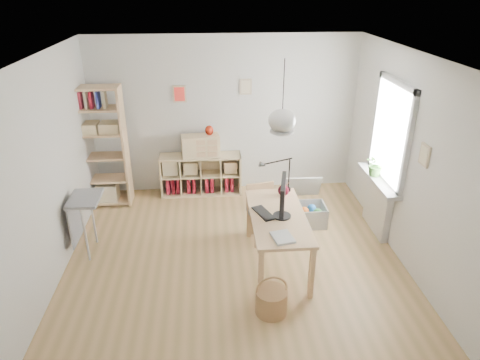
{
  "coord_description": "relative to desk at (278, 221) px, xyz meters",
  "views": [
    {
      "loc": [
        -0.31,
        -4.83,
        3.48
      ],
      "look_at": [
        0.1,
        0.3,
        1.05
      ],
      "focal_mm": 32.0,
      "sensor_mm": 36.0,
      "label": 1
    }
  ],
  "objects": [
    {
      "name": "storage_chest",
      "position": [
        0.62,
        1.05,
        -0.44
      ],
      "size": [
        0.63,
        0.71,
        0.66
      ],
      "rotation": [
        0.0,
        0.0,
        -0.01
      ],
      "color": "silver",
      "rests_on": "ground"
    },
    {
      "name": "potted_plant",
      "position": [
        1.57,
        0.86,
        0.37
      ],
      "size": [
        0.38,
        0.36,
        0.34
      ],
      "primitive_type": "imported",
      "rotation": [
        0.0,
        0.0,
        0.36
      ],
      "color": "#366325",
      "rests_on": "windowsill"
    },
    {
      "name": "window_unit",
      "position": [
        1.68,
        0.75,
        0.89
      ],
      "size": [
        0.07,
        1.16,
        1.46
      ],
      "color": "white",
      "rests_on": "ground"
    },
    {
      "name": "monitor",
      "position": [
        0.04,
        -0.04,
        0.38
      ],
      "size": [
        0.23,
        0.57,
        0.5
      ],
      "rotation": [
        0.0,
        0.0,
        -0.21
      ],
      "color": "black",
      "rests_on": "desk"
    },
    {
      "name": "room_shell",
      "position": [
        -0.0,
        0.0,
        1.34
      ],
      "size": [
        4.5,
        4.5,
        4.5
      ],
      "color": "white",
      "rests_on": "ground"
    },
    {
      "name": "side_table",
      "position": [
        -2.59,
        0.5,
        0.01
      ],
      "size": [
        0.4,
        0.55,
        0.85
      ],
      "color": "gray",
      "rests_on": "ground"
    },
    {
      "name": "wicker_basket",
      "position": [
        -0.2,
        -0.91,
        -0.49
      ],
      "size": [
        0.37,
        0.36,
        0.5
      ],
      "rotation": [
        0.0,
        0.0,
        0.08
      ],
      "color": "#A5734A",
      "rests_on": "ground"
    },
    {
      "name": "windowsill",
      "position": [
        1.59,
        0.75,
        0.17
      ],
      "size": [
        0.22,
        1.2,
        0.06
      ],
      "primitive_type": "cube",
      "color": "silver",
      "rests_on": "radiator"
    },
    {
      "name": "drawer_chest",
      "position": [
        -0.99,
        2.19,
        0.25
      ],
      "size": [
        0.67,
        0.37,
        0.36
      ],
      "primitive_type": "cube",
      "rotation": [
        0.0,
        0.0,
        0.12
      ],
      "color": "beige",
      "rests_on": "cube_shelf"
    },
    {
      "name": "task_lamp",
      "position": [
        0.02,
        0.61,
        0.44
      ],
      "size": [
        0.48,
        0.18,
        0.51
      ],
      "color": "black",
      "rests_on": "desk"
    },
    {
      "name": "radiator",
      "position": [
        1.64,
        0.75,
        -0.26
      ],
      "size": [
        0.1,
        0.8,
        0.8
      ],
      "primitive_type": "cube",
      "color": "silver",
      "rests_on": "ground"
    },
    {
      "name": "red_vase",
      "position": [
        -0.83,
        2.19,
        0.51
      ],
      "size": [
        0.14,
        0.14,
        0.17
      ],
      "primitive_type": "ellipsoid",
      "color": "maroon",
      "rests_on": "drawer_chest"
    },
    {
      "name": "desk",
      "position": [
        0.0,
        0.0,
        0.0
      ],
      "size": [
        0.7,
        1.5,
        0.75
      ],
      "color": "#E2B781",
      "rests_on": "ground"
    },
    {
      "name": "cube_shelf",
      "position": [
        -1.02,
        2.23,
        -0.36
      ],
      "size": [
        1.4,
        0.38,
        0.72
      ],
      "color": "beige",
      "rests_on": "ground"
    },
    {
      "name": "keyboard",
      "position": [
        -0.18,
        0.05,
        0.1
      ],
      "size": [
        0.28,
        0.42,
        0.02
      ],
      "primitive_type": "cube",
      "rotation": [
        0.0,
        0.0,
        0.37
      ],
      "color": "black",
      "rests_on": "desk"
    },
    {
      "name": "chair",
      "position": [
        -0.11,
        0.66,
        -0.18
      ],
      "size": [
        0.48,
        0.48,
        0.83
      ],
      "rotation": [
        0.0,
        0.0,
        0.2
      ],
      "color": "gray",
      "rests_on": "ground"
    },
    {
      "name": "tall_bookshelf",
      "position": [
        -2.59,
        1.95,
        0.43
      ],
      "size": [
        0.8,
        0.38,
        2.0
      ],
      "color": "#E2B781",
      "rests_on": "ground"
    },
    {
      "name": "paper_tray",
      "position": [
        -0.03,
        -0.54,
        0.11
      ],
      "size": [
        0.28,
        0.32,
        0.03
      ],
      "primitive_type": "cube",
      "rotation": [
        0.0,
        0.0,
        0.21
      ],
      "color": "silver",
      "rests_on": "desk"
    },
    {
      "name": "yarn_ball",
      "position": [
        0.16,
        0.53,
        0.17
      ],
      "size": [
        0.15,
        0.15,
        0.15
      ],
      "primitive_type": "sphere",
      "color": "#490916",
      "rests_on": "desk"
    },
    {
      "name": "ground",
      "position": [
        -0.55,
        0.15,
        -0.66
      ],
      "size": [
        4.5,
        4.5,
        0.0
      ],
      "primitive_type": "plane",
      "color": "tan",
      "rests_on": "ground"
    }
  ]
}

